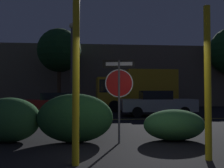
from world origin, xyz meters
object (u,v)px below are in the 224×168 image
object	(u,v)px
stop_sign	(119,84)
hedge_bush_1	(10,120)
passing_car_3	(157,103)
hedge_bush_2	(75,118)
street_lamp	(72,55)
passing_car_2	(60,104)
delivery_truck	(136,89)
tree_2	(59,51)
hedge_bush_3	(174,125)
yellow_pole_right	(208,82)
yellow_pole_left	(76,81)

from	to	relation	value
stop_sign	hedge_bush_1	size ratio (longest dim) A/B	1.34
stop_sign	passing_car_3	size ratio (longest dim) A/B	0.52
hedge_bush_2	street_lamp	distance (m)	11.56
passing_car_2	delivery_truck	size ratio (longest dim) A/B	0.73
passing_car_3	tree_2	xyz separation A→B (m)	(-6.64, 6.79, 4.23)
hedge_bush_3	passing_car_3	distance (m)	7.69
hedge_bush_2	tree_2	world-z (taller)	tree_2
yellow_pole_right	street_lamp	xyz separation A→B (m)	(-3.82, 13.08, 2.47)
passing_car_3	delivery_truck	distance (m)	4.19
yellow_pole_left	hedge_bush_2	distance (m)	2.40
passing_car_3	street_lamp	world-z (taller)	street_lamp
hedge_bush_3	street_lamp	bearing A→B (deg)	109.18
stop_sign	tree_2	bearing A→B (deg)	113.57
yellow_pole_right	tree_2	distance (m)	17.54
yellow_pole_left	hedge_bush_3	world-z (taller)	yellow_pole_left
hedge_bush_1	hedge_bush_3	xyz separation A→B (m)	(4.73, -0.14, -0.18)
hedge_bush_1	street_lamp	size ratio (longest dim) A/B	0.27
hedge_bush_2	delivery_truck	world-z (taller)	delivery_truck
delivery_truck	tree_2	xyz separation A→B (m)	(-6.09, 2.73, 3.32)
delivery_truck	tree_2	size ratio (longest dim) A/B	0.88
delivery_truck	street_lamp	distance (m)	5.40
yellow_pole_left	passing_car_2	size ratio (longest dim) A/B	0.73
delivery_truck	hedge_bush_2	bearing A→B (deg)	159.23
stop_sign	street_lamp	xyz separation A→B (m)	(-2.16, 11.21, 2.44)
street_lamp	stop_sign	bearing A→B (deg)	-79.10
hedge_bush_3	yellow_pole_right	bearing A→B (deg)	-89.73
hedge_bush_2	delivery_truck	bearing A→B (deg)	71.72
stop_sign	yellow_pole_right	bearing A→B (deg)	-38.15
delivery_truck	tree_2	distance (m)	7.45
yellow_pole_right	hedge_bush_2	size ratio (longest dim) A/B	1.53
yellow_pole_right	passing_car_3	xyz separation A→B (m)	(1.51, 9.64, -0.87)
yellow_pole_left	hedge_bush_1	bearing A→B (deg)	129.73
hedge_bush_2	passing_car_2	xyz separation A→B (m)	(-1.29, 7.39, 0.03)
yellow_pole_right	passing_car_2	size ratio (longest dim) A/B	0.74
stop_sign	delivery_truck	bearing A→B (deg)	87.69
hedge_bush_1	delivery_truck	size ratio (longest dim) A/B	0.29
stop_sign	hedge_bush_2	bearing A→B (deg)	-178.90
passing_car_2	stop_sign	bearing A→B (deg)	19.20
hedge_bush_2	hedge_bush_3	bearing A→B (deg)	0.96
hedge_bush_3	street_lamp	xyz separation A→B (m)	(-3.81, 10.96, 3.64)
hedge_bush_2	passing_car_3	bearing A→B (deg)	59.87
tree_2	street_lamp	bearing A→B (deg)	-68.75
passing_car_2	street_lamp	world-z (taller)	street_lamp
delivery_truck	yellow_pole_left	bearing A→B (deg)	162.53
passing_car_2	delivery_truck	bearing A→B (deg)	130.44
yellow_pole_left	tree_2	bearing A→B (deg)	98.18
street_lamp	tree_2	distance (m)	3.71
street_lamp	hedge_bush_1	bearing A→B (deg)	-94.85
passing_car_3	hedge_bush_3	bearing A→B (deg)	-9.10
stop_sign	passing_car_3	distance (m)	8.45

